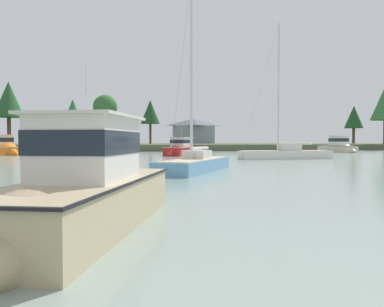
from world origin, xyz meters
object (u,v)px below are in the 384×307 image
sailboat_skyblue (195,167)px  cruiser_orange (2,150)px  cruiser_cream (340,149)px  sailboat_white (285,156)px  cruiser_sand (77,207)px  cruiser_red (181,151)px  mooring_buoy_white (325,154)px  mooring_buoy_yellow (87,156)px

sailboat_skyblue → cruiser_orange: bearing=119.7°
cruiser_cream → sailboat_skyblue: size_ratio=0.73×
sailboat_white → cruiser_orange: 37.70m
cruiser_sand → cruiser_red: cruiser_red is taller
sailboat_white → mooring_buoy_white: sailboat_white is taller
sailboat_white → cruiser_orange: bearing=148.8°
mooring_buoy_yellow → cruiser_cream: bearing=13.7°
sailboat_white → mooring_buoy_yellow: bearing=154.9°
mooring_buoy_yellow → sailboat_skyblue: bearing=-72.3°
cruiser_sand → cruiser_orange: bearing=105.1°
cruiser_sand → sailboat_white: bearing=57.5°
sailboat_white → cruiser_sand: bearing=-122.5°
cruiser_orange → cruiser_cream: bearing=-0.3°
cruiser_sand → cruiser_red: size_ratio=1.05×
cruiser_cream → mooring_buoy_white: bearing=-132.3°
cruiser_sand → cruiser_red: bearing=76.4°
sailboat_skyblue → mooring_buoy_yellow: size_ratio=31.94×
mooring_buoy_white → cruiser_orange: bearing=167.9°
cruiser_cream → mooring_buoy_white: size_ratio=19.29×
cruiser_cream → mooring_buoy_white: 12.14m
cruiser_sand → mooring_buoy_yellow: cruiser_sand is taller
sailboat_skyblue → cruiser_sand: bearing=-111.2°
cruiser_cream → mooring_buoy_white: cruiser_cream is taller
sailboat_skyblue → mooring_buoy_white: sailboat_skyblue is taller
cruiser_red → sailboat_white: bearing=-52.0°
cruiser_red → sailboat_skyblue: (-3.97, -25.68, -0.31)m
cruiser_red → mooring_buoy_white: cruiser_red is taller
sailboat_skyblue → mooring_buoy_white: bearing=45.9°
mooring_buoy_yellow → cruiser_sand: bearing=-87.7°
cruiser_orange → sailboat_white: bearing=-31.2°
sailboat_white → sailboat_skyblue: bearing=-132.3°
cruiser_red → cruiser_cream: bearing=15.6°
sailboat_white → cruiser_red: 14.57m
sailboat_skyblue → mooring_buoy_white: 34.18m
sailboat_white → sailboat_skyblue: 19.22m
cruiser_orange → sailboat_skyblue: bearing=-60.3°
cruiser_sand → mooring_buoy_yellow: bearing=92.3°
cruiser_orange → sailboat_skyblue: size_ratio=0.82×
cruiser_cream → mooring_buoy_yellow: size_ratio=23.35×
cruiser_red → sailboat_skyblue: sailboat_skyblue is taller
cruiser_orange → sailboat_skyblue: 38.89m
cruiser_orange → mooring_buoy_yellow: size_ratio=26.20×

